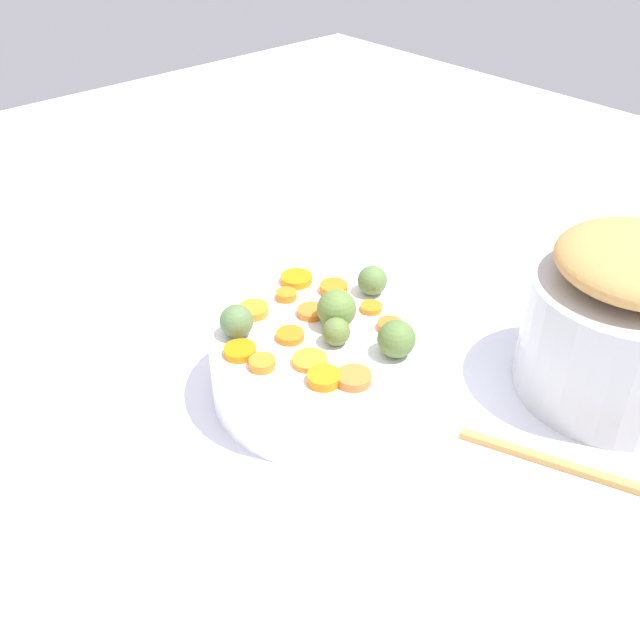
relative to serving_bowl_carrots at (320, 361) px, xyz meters
name	(u,v)px	position (x,y,z in m)	size (l,w,h in m)	color
tabletop	(289,408)	(-0.04, 0.01, -0.06)	(2.40, 2.40, 0.02)	white
serving_bowl_carrots	(320,361)	(0.00, 0.00, 0.00)	(0.25, 0.25, 0.09)	white
metal_pot	(620,338)	(0.26, -0.22, 0.03)	(0.22, 0.22, 0.14)	#B6B9B9
carrot_slice_0	(262,363)	(-0.09, -0.01, 0.05)	(0.03, 0.03, 0.01)	orange
carrot_slice_1	(371,308)	(0.07, -0.01, 0.05)	(0.03, 0.03, 0.01)	orange
carrot_slice_2	(255,310)	(-0.04, 0.07, 0.05)	(0.03, 0.03, 0.01)	orange
carrot_slice_3	(356,377)	(-0.04, -0.09, 0.05)	(0.04, 0.04, 0.01)	orange
carrot_slice_4	(287,337)	(-0.04, 0.01, 0.05)	(0.03, 0.03, 0.01)	orange
carrot_slice_5	(334,288)	(0.06, 0.04, 0.05)	(0.03, 0.03, 0.01)	orange
carrot_slice_6	(310,361)	(-0.05, -0.04, 0.05)	(0.04, 0.04, 0.01)	orange
carrot_slice_7	(324,378)	(-0.06, -0.07, 0.05)	(0.03, 0.03, 0.01)	orange
carrot_slice_8	(311,312)	(0.01, 0.03, 0.05)	(0.03, 0.03, 0.01)	orange
carrot_slice_9	(296,279)	(0.04, 0.09, 0.05)	(0.04, 0.04, 0.01)	orange
carrot_slice_10	(286,295)	(0.01, 0.07, 0.05)	(0.02, 0.02, 0.01)	orange
carrot_slice_11	(240,351)	(-0.10, 0.02, 0.05)	(0.03, 0.03, 0.01)	orange
carrot_slice_12	(390,325)	(0.06, -0.05, 0.05)	(0.03, 0.03, 0.01)	orange
brussels_sprout_0	(396,339)	(0.03, -0.09, 0.07)	(0.04, 0.04, 0.04)	#567538
brussels_sprout_1	(373,281)	(0.09, 0.01, 0.06)	(0.03, 0.03, 0.03)	#5A793F
brussels_sprout_2	(336,332)	(-0.01, -0.03, 0.06)	(0.03, 0.03, 0.03)	#5D7536
brussels_sprout_3	(237,321)	(-0.08, 0.05, 0.06)	(0.04, 0.04, 0.04)	#567442
brussels_sprout_4	(337,309)	(0.02, -0.01, 0.07)	(0.04, 0.04, 0.04)	#5C7B38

